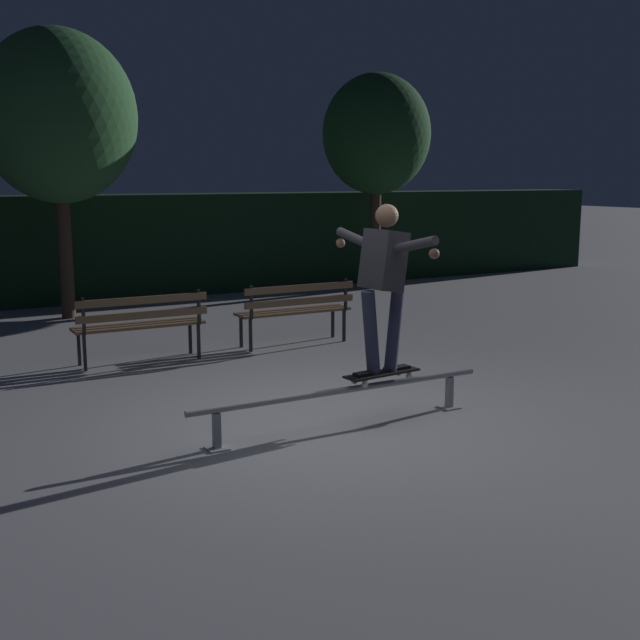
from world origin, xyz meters
name	(u,v)px	position (x,y,z in m)	size (l,w,h in m)	color
ground_plane	(335,423)	(0.00, 0.00, 0.00)	(90.00, 90.00, 0.00)	gray
hedge_backdrop	(95,247)	(0.00, 8.80, 0.96)	(24.00, 1.20, 1.93)	black
grind_rail	(343,396)	(0.00, -0.14, 0.29)	(3.01, 0.18, 0.37)	gray
skateboard	(382,374)	(0.43, -0.14, 0.45)	(0.80, 0.28, 0.09)	black
skateboarder	(384,274)	(0.43, -0.13, 1.38)	(0.63, 1.40, 1.56)	black
park_bench_leftmost	(141,320)	(-0.85, 3.23, 0.54)	(1.61, 0.44, 0.88)	black
park_bench_left_center	(296,306)	(1.29, 3.23, 0.54)	(1.61, 0.44, 0.88)	black
tree_far_right	(376,135)	(5.32, 7.44, 3.07)	(2.16, 2.16, 4.27)	#3D2D23
tree_behind_benches	(58,117)	(-0.93, 6.94, 3.16)	(2.44, 2.44, 4.52)	#3D2D23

